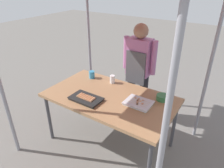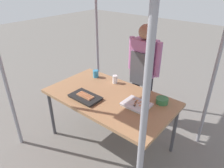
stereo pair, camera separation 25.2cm
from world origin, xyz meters
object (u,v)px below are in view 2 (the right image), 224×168
(drink_cup_near_edge, at_px, (115,79))
(vendor_woman, at_px, (143,68))
(stall_table, at_px, (109,100))
(drink_cup_by_wok, at_px, (96,74))
(tray_grilled_sausages, at_px, (85,97))
(condiment_bowl, at_px, (162,101))
(tray_meat_skewers, at_px, (136,104))

(drink_cup_near_edge, distance_m, vendor_woman, 0.47)
(stall_table, relative_size, drink_cup_by_wok, 15.04)
(tray_grilled_sausages, relative_size, condiment_bowl, 2.69)
(vendor_woman, bearing_deg, tray_meat_skewers, 117.13)
(stall_table, xyz_separation_m, vendor_woman, (0.01, 0.75, 0.19))
(stall_table, xyz_separation_m, tray_grilled_sausages, (-0.19, -0.23, 0.07))
(condiment_bowl, relative_size, vendor_woman, 0.10)
(tray_meat_skewers, xyz_separation_m, condiment_bowl, (0.20, 0.24, 0.02))
(tray_meat_skewers, relative_size, vendor_woman, 0.21)
(tray_grilled_sausages, distance_m, drink_cup_by_wok, 0.60)
(stall_table, height_order, drink_cup_by_wok, drink_cup_by_wok)
(tray_meat_skewers, xyz_separation_m, vendor_woman, (-0.36, 0.71, 0.12))
(drink_cup_near_edge, relative_size, drink_cup_by_wok, 1.07)
(tray_grilled_sausages, relative_size, drink_cup_near_edge, 3.42)
(condiment_bowl, height_order, drink_cup_by_wok, drink_cup_by_wok)
(stall_table, relative_size, vendor_woman, 1.06)
(tray_grilled_sausages, xyz_separation_m, condiment_bowl, (0.77, 0.51, 0.01))
(condiment_bowl, bearing_deg, stall_table, -154.17)
(stall_table, bearing_deg, vendor_woman, 88.91)
(tray_grilled_sausages, bearing_deg, vendor_woman, 78.02)
(condiment_bowl, bearing_deg, drink_cup_by_wok, 179.68)
(condiment_bowl, height_order, vendor_woman, vendor_woman)
(condiment_bowl, bearing_deg, tray_meat_skewers, -129.07)
(tray_grilled_sausages, relative_size, vendor_woman, 0.26)
(drink_cup_near_edge, bearing_deg, condiment_bowl, -3.14)
(drink_cup_near_edge, bearing_deg, drink_cup_by_wok, -174.03)
(tray_meat_skewers, height_order, drink_cup_by_wok, drink_cup_by_wok)
(condiment_bowl, xyz_separation_m, drink_cup_by_wok, (-1.08, 0.01, 0.02))
(condiment_bowl, distance_m, drink_cup_by_wok, 1.08)
(tray_meat_skewers, relative_size, drink_cup_near_edge, 2.76)
(tray_grilled_sausages, distance_m, tray_meat_skewers, 0.63)
(drink_cup_by_wok, bearing_deg, condiment_bowl, -0.32)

